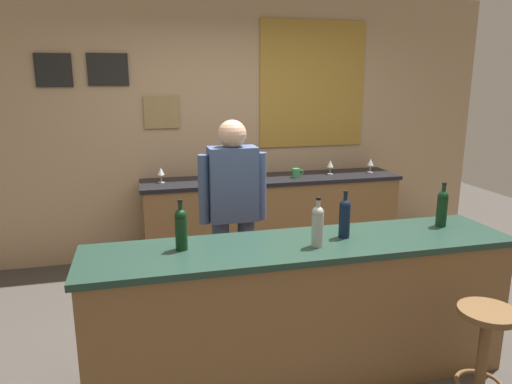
{
  "coord_description": "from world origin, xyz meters",
  "views": [
    {
      "loc": [
        -0.96,
        -2.98,
        1.9
      ],
      "look_at": [
        -0.08,
        0.45,
        1.05
      ],
      "focal_mm": 32.83,
      "sensor_mm": 36.0,
      "label": 1
    }
  ],
  "objects": [
    {
      "name": "ground_plane",
      "position": [
        0.0,
        0.0,
        0.0
      ],
      "size": [
        10.0,
        10.0,
        0.0
      ],
      "primitive_type": "plane",
      "color": "#423D38"
    },
    {
      "name": "back_wall",
      "position": [
        0.02,
        2.03,
        1.42
      ],
      "size": [
        6.0,
        0.09,
        2.8
      ],
      "color": "tan",
      "rests_on": "ground_plane"
    },
    {
      "name": "bar_counter",
      "position": [
        0.0,
        -0.4,
        0.46
      ],
      "size": [
        2.69,
        0.6,
        0.92
      ],
      "color": "brown",
      "rests_on": "ground_plane"
    },
    {
      "name": "side_counter",
      "position": [
        0.4,
        1.65,
        0.45
      ],
      "size": [
        2.74,
        0.56,
        0.9
      ],
      "color": "brown",
      "rests_on": "ground_plane"
    },
    {
      "name": "bartender",
      "position": [
        -0.28,
        0.38,
        0.94
      ],
      "size": [
        0.52,
        0.21,
        1.62
      ],
      "color": "#384766",
      "rests_on": "ground_plane"
    },
    {
      "name": "bar_stool",
      "position": [
        0.85,
        -1.04,
        0.46
      ],
      "size": [
        0.32,
        0.32,
        0.68
      ],
      "color": "brown",
      "rests_on": "ground_plane"
    },
    {
      "name": "wine_bottle_a",
      "position": [
        -0.74,
        -0.34,
        1.06
      ],
      "size": [
        0.07,
        0.07,
        0.31
      ],
      "color": "black",
      "rests_on": "bar_counter"
    },
    {
      "name": "wine_bottle_b",
      "position": [
        0.06,
        -0.48,
        1.06
      ],
      "size": [
        0.07,
        0.07,
        0.31
      ],
      "color": "#999E99",
      "rests_on": "bar_counter"
    },
    {
      "name": "wine_bottle_c",
      "position": [
        0.29,
        -0.37,
        1.06
      ],
      "size": [
        0.07,
        0.07,
        0.31
      ],
      "color": "black",
      "rests_on": "bar_counter"
    },
    {
      "name": "wine_bottle_d",
      "position": [
        1.04,
        -0.31,
        1.06
      ],
      "size": [
        0.07,
        0.07,
        0.31
      ],
      "color": "black",
      "rests_on": "bar_counter"
    },
    {
      "name": "wine_glass_a",
      "position": [
        -0.75,
        1.67,
        1.01
      ],
      "size": [
        0.07,
        0.07,
        0.16
      ],
      "color": "silver",
      "rests_on": "side_counter"
    },
    {
      "name": "wine_glass_b",
      "position": [
        0.14,
        1.56,
        1.01
      ],
      "size": [
        0.07,
        0.07,
        0.16
      ],
      "color": "silver",
      "rests_on": "side_counter"
    },
    {
      "name": "wine_glass_c",
      "position": [
        1.05,
        1.66,
        1.01
      ],
      "size": [
        0.07,
        0.07,
        0.16
      ],
      "color": "silver",
      "rests_on": "side_counter"
    },
    {
      "name": "wine_glass_d",
      "position": [
        1.53,
        1.65,
        1.01
      ],
      "size": [
        0.07,
        0.07,
        0.16
      ],
      "color": "silver",
      "rests_on": "side_counter"
    },
    {
      "name": "coffee_mug",
      "position": [
        0.64,
        1.6,
        0.95
      ],
      "size": [
        0.13,
        0.08,
        0.09
      ],
      "color": "#338C4C",
      "rests_on": "side_counter"
    }
  ]
}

